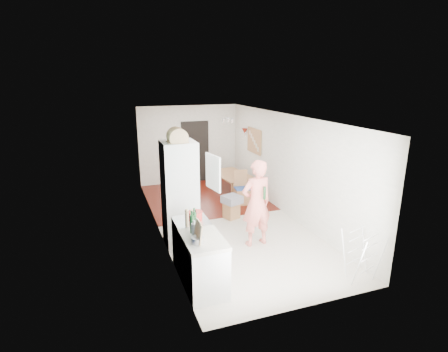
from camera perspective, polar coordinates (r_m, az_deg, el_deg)
room_shell at (r=8.09m, az=0.31°, el=0.84°), size 3.20×7.00×2.50m
floor at (r=8.50m, az=0.30°, el=-7.33°), size 3.20×7.00×0.01m
wood_floor_overlay at (r=10.14m, az=-3.27°, el=-3.42°), size 3.20×3.30×0.01m
sage_wall_panel at (r=5.66m, az=-7.94°, el=0.41°), size 0.02×3.00×1.30m
tile_splashback at (r=5.38m, az=-6.38°, el=-8.26°), size 0.02×1.90×0.50m
doorway_recess at (r=11.45m, az=-4.70°, el=3.94°), size 0.90×0.04×2.00m
base_cabinet at (r=5.78m, az=-3.32°, el=-14.45°), size 0.60×0.90×0.86m
worktop at (r=5.56m, az=-3.40°, el=-10.34°), size 0.62×0.92×0.06m
range_cooker at (r=6.41m, az=-5.26°, el=-11.15°), size 0.60×0.60×0.88m
cooker_top at (r=6.21m, az=-5.36°, el=-7.37°), size 0.60×0.60×0.04m
fridge_housing at (r=7.09m, az=-7.22°, el=-2.95°), size 0.66×0.66×2.15m
fridge_door at (r=6.82m, az=-1.81°, el=0.60°), size 0.14×0.56×0.70m
fridge_interior at (r=7.02m, az=-4.89°, el=0.99°), size 0.02×0.52×0.66m
pinboard at (r=10.34m, az=4.99°, el=5.76°), size 0.03×0.90×0.70m
pinboard_frame at (r=10.33m, az=4.91°, el=5.76°), size 0.00×0.94×0.74m
wall_sconce at (r=10.87m, az=3.39°, el=7.36°), size 0.18×0.18×0.16m
person at (r=7.02m, az=5.36°, el=-3.21°), size 0.82×0.58×2.12m
dining_table at (r=10.53m, az=1.46°, el=-1.35°), size 0.90×1.42×0.47m
dining_chair at (r=9.46m, az=2.97°, el=-1.95°), size 0.43×0.43×0.92m
stool at (r=8.59m, az=1.20°, el=-5.60°), size 0.40×0.40×0.41m
grey_drape at (r=8.45m, az=1.31°, el=-3.84°), size 0.52×0.52×0.18m
drying_rack at (r=6.47m, az=21.59°, el=-12.01°), size 0.55×0.52×0.88m
bread_bin at (r=6.70m, az=-7.64°, el=6.32°), size 0.43×0.41×0.20m
red_casserole at (r=6.20m, az=-4.72°, el=-6.46°), size 0.31×0.31×0.15m
steel_pan at (r=5.37m, az=-4.35°, el=-10.40°), size 0.25×0.25×0.10m
held_bottle at (r=6.89m, az=6.63°, el=-2.76°), size 0.06×0.06×0.26m
bottle_a at (r=5.71m, az=-4.85°, el=-7.50°), size 0.08×0.08×0.32m
bottle_b at (r=5.67m, az=-5.23°, el=-7.83°), size 0.07×0.07×0.30m
bottle_c at (r=5.57m, az=-4.90°, el=-8.74°), size 0.10×0.10×0.21m
pepper_mill_front at (r=5.93m, az=-6.07°, el=-7.06°), size 0.08×0.08×0.24m
pepper_mill_back at (r=5.96m, az=-5.22°, el=-7.01°), size 0.06×0.06×0.23m
chopping_boards at (r=5.35m, az=-4.23°, el=-9.07°), size 0.11×0.25×0.34m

